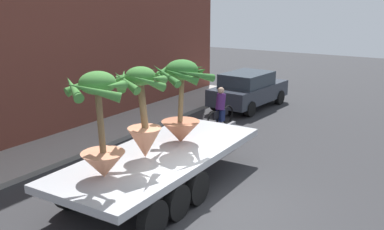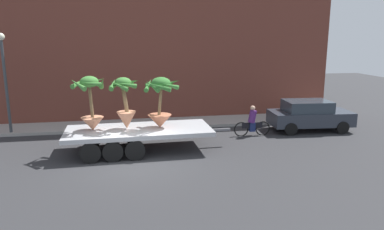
{
  "view_description": "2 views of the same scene",
  "coord_description": "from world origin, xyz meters",
  "px_view_note": "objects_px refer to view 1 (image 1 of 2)",
  "views": [
    {
      "loc": [
        -7.72,
        -4.43,
        4.62
      ],
      "look_at": [
        1.93,
        1.82,
        1.52
      ],
      "focal_mm": 40.16,
      "sensor_mm": 36.0,
      "label": 1
    },
    {
      "loc": [
        -0.19,
        -13.44,
        4.86
      ],
      "look_at": [
        2.74,
        2.63,
        1.26
      ],
      "focal_mm": 33.87,
      "sensor_mm": 36.0,
      "label": 2
    }
  ],
  "objects_px": {
    "flatbed_trailer": "(156,163)",
    "potted_palm_front": "(181,100)",
    "potted_palm_rear": "(143,113)",
    "potted_palm_middle": "(100,126)",
    "parked_car": "(248,89)",
    "cyclist": "(221,109)"
  },
  "relations": [
    {
      "from": "flatbed_trailer",
      "to": "potted_palm_rear",
      "type": "bearing_deg",
      "value": 157.53
    },
    {
      "from": "potted_palm_rear",
      "to": "potted_palm_front",
      "type": "height_order",
      "value": "potted_palm_rear"
    },
    {
      "from": "flatbed_trailer",
      "to": "potted_palm_rear",
      "type": "relative_size",
      "value": 3.26
    },
    {
      "from": "potted_palm_rear",
      "to": "parked_car",
      "type": "height_order",
      "value": "potted_palm_rear"
    },
    {
      "from": "potted_palm_front",
      "to": "parked_car",
      "type": "distance_m",
      "value": 8.21
    },
    {
      "from": "flatbed_trailer",
      "to": "cyclist",
      "type": "relative_size",
      "value": 3.88
    },
    {
      "from": "parked_car",
      "to": "potted_palm_rear",
      "type": "bearing_deg",
      "value": -169.31
    },
    {
      "from": "potted_palm_front",
      "to": "potted_palm_rear",
      "type": "bearing_deg",
      "value": 177.24
    },
    {
      "from": "potted_palm_front",
      "to": "parked_car",
      "type": "bearing_deg",
      "value": 13.12
    },
    {
      "from": "potted_palm_rear",
      "to": "potted_palm_middle",
      "type": "xyz_separation_m",
      "value": [
        -1.38,
        -0.01,
        0.03
      ]
    },
    {
      "from": "potted_palm_middle",
      "to": "potted_palm_front",
      "type": "bearing_deg",
      "value": -1.21
    },
    {
      "from": "potted_palm_front",
      "to": "cyclist",
      "type": "relative_size",
      "value": 1.18
    },
    {
      "from": "potted_palm_rear",
      "to": "parked_car",
      "type": "bearing_deg",
      "value": 10.69
    },
    {
      "from": "potted_palm_rear",
      "to": "potted_palm_middle",
      "type": "bearing_deg",
      "value": -179.56
    },
    {
      "from": "flatbed_trailer",
      "to": "potted_palm_front",
      "type": "bearing_deg",
      "value": 2.41
    },
    {
      "from": "flatbed_trailer",
      "to": "potted_palm_front",
      "type": "distance_m",
      "value": 1.79
    },
    {
      "from": "cyclist",
      "to": "parked_car",
      "type": "relative_size",
      "value": 0.43
    },
    {
      "from": "potted_palm_middle",
      "to": "cyclist",
      "type": "height_order",
      "value": "potted_palm_middle"
    },
    {
      "from": "potted_palm_front",
      "to": "potted_palm_middle",
      "type": "bearing_deg",
      "value": 178.79
    },
    {
      "from": "potted_palm_rear",
      "to": "parked_car",
      "type": "relative_size",
      "value": 0.51
    },
    {
      "from": "potted_palm_front",
      "to": "parked_car",
      "type": "xyz_separation_m",
      "value": [
        7.9,
        1.84,
        -1.29
      ]
    },
    {
      "from": "potted_palm_rear",
      "to": "flatbed_trailer",
      "type": "bearing_deg",
      "value": -22.47
    }
  ]
}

